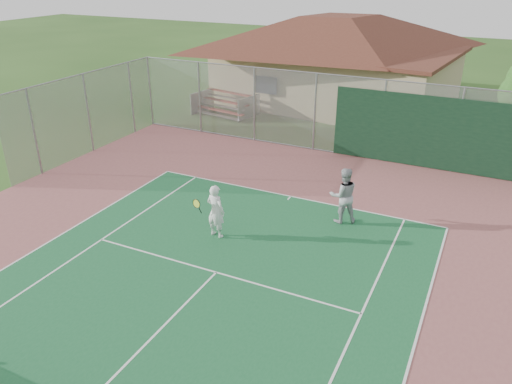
# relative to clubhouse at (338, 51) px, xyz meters

# --- Properties ---
(back_fence) EXTENTS (20.08, 0.11, 3.53)m
(back_fence) POSITION_rel_clubhouse_xyz_m (4.81, -8.50, -1.39)
(back_fence) COLOR gray
(back_fence) RESTS_ON ground
(side_fence_left) EXTENTS (0.08, 9.00, 3.50)m
(side_fence_left) POSITION_rel_clubhouse_xyz_m (-7.30, -12.98, -1.31)
(side_fence_left) COLOR gray
(side_fence_left) RESTS_ON ground
(clubhouse) EXTENTS (14.95, 10.87, 6.03)m
(clubhouse) POSITION_rel_clubhouse_xyz_m (0.00, 0.00, 0.00)
(clubhouse) COLOR tan
(clubhouse) RESTS_ON ground
(bleachers) EXTENTS (3.42, 2.32, 1.18)m
(bleachers) POSITION_rel_clubhouse_xyz_m (-4.75, -5.21, -2.44)
(bleachers) COLOR maroon
(bleachers) RESTS_ON ground
(player_white_front) EXTENTS (1.01, 0.62, 1.73)m
(player_white_front) POSITION_rel_clubhouse_xyz_m (1.68, -17.30, -2.19)
(player_white_front) COLOR silver
(player_white_front) RESTS_ON ground
(player_grey_back) EXTENTS (1.16, 1.09, 1.90)m
(player_grey_back) POSITION_rel_clubhouse_xyz_m (4.95, -14.64, -2.11)
(player_grey_back) COLOR #A2A4A7
(player_grey_back) RESTS_ON ground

